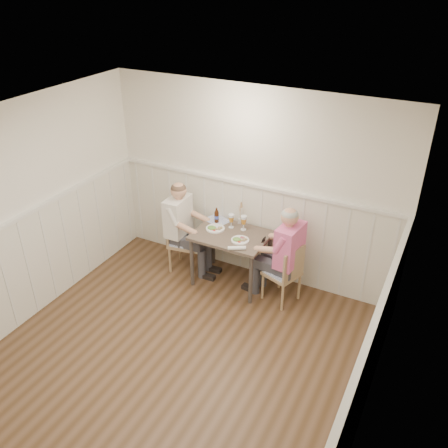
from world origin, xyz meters
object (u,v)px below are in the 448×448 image
at_px(chair_right, 285,272).
at_px(man_in_pink, 285,262).
at_px(beer_bottle, 217,216).
at_px(diner_cream, 181,233).
at_px(chair_left, 182,239).
at_px(grass_vase, 239,213).
at_px(dining_table, 231,241).

bearing_deg(chair_right, man_in_pink, 117.54).
bearing_deg(beer_bottle, diner_cream, -156.86).
xyz_separation_m(chair_left, grass_vase, (0.73, 0.31, 0.44)).
relative_size(man_in_pink, diner_cream, 1.00).
distance_m(diner_cream, grass_vase, 0.87).
bearing_deg(dining_table, grass_vase, 95.53).
xyz_separation_m(beer_bottle, grass_vase, (0.28, 0.12, 0.06)).
distance_m(man_in_pink, beer_bottle, 1.14).
distance_m(chair_right, diner_cream, 1.56).
distance_m(dining_table, diner_cream, 0.77).
distance_m(dining_table, chair_right, 0.82).
height_order(dining_table, man_in_pink, man_in_pink).
bearing_deg(diner_cream, chair_left, 94.29).
relative_size(chair_left, grass_vase, 2.46).
bearing_deg(chair_right, grass_vase, 155.78).
bearing_deg(diner_cream, chair_right, -2.11).
height_order(diner_cream, grass_vase, diner_cream).
height_order(chair_right, chair_left, chair_left).
xyz_separation_m(chair_right, beer_bottle, (-1.10, 0.25, 0.40)).
xyz_separation_m(chair_left, diner_cream, (0.00, -0.00, 0.10)).
relative_size(man_in_pink, grass_vase, 3.87).
bearing_deg(beer_bottle, chair_left, -157.07).
distance_m(dining_table, man_in_pink, 0.77).
bearing_deg(grass_vase, diner_cream, -156.97).
distance_m(dining_table, grass_vase, 0.40).
bearing_deg(beer_bottle, man_in_pink, -10.92).
bearing_deg(man_in_pink, grass_vase, 157.68).
xyz_separation_m(dining_table, beer_bottle, (-0.31, 0.19, 0.20)).
bearing_deg(diner_cream, grass_vase, 23.03).
height_order(chair_right, beer_bottle, beer_bottle).
bearing_deg(grass_vase, man_in_pink, -22.32).
height_order(chair_right, man_in_pink, man_in_pink).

